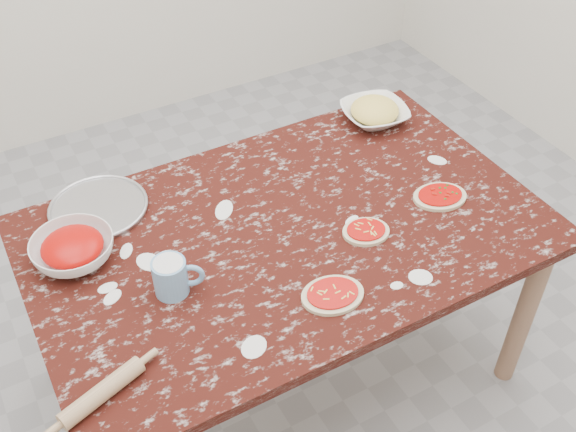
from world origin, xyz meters
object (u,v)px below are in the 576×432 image
Objects in this scene: cheese_bowl at (374,114)px; rolling_pin at (102,392)px; sauce_bowl at (73,250)px; flour_mug at (172,277)px; worktable at (288,247)px; pizza_tray at (99,208)px.

cheese_bowl is 1.04× the size of rolling_pin.
flour_mug is at bearing -51.12° from sauce_bowl.
sauce_bowl reaches higher than worktable.
cheese_bowl reaches higher than worktable.
sauce_bowl reaches higher than cheese_bowl.
worktable is 6.60× the size of cheese_bowl.
flour_mug reaches higher than pizza_tray.
flour_mug reaches higher than rolling_pin.
flour_mug is 0.61× the size of rolling_pin.
worktable is 6.88× the size of rolling_pin.
pizza_tray is 1.27× the size of sauce_bowl.
cheese_bowl is at bearing 23.94° from flour_mug.
cheese_bowl reaches higher than rolling_pin.
worktable is 6.53× the size of sauce_bowl.
cheese_bowl is 1.45m from rolling_pin.
worktable is 0.77m from rolling_pin.
pizza_tray is 1.34× the size of rolling_pin.
flour_mug is at bearing -169.97° from worktable.
cheese_bowl is (1.20, 0.18, -0.01)m from sauce_bowl.
pizza_tray is 0.23m from sauce_bowl.
pizza_tray is at bearing 179.53° from cheese_bowl.
flour_mug is at bearing 40.76° from rolling_pin.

